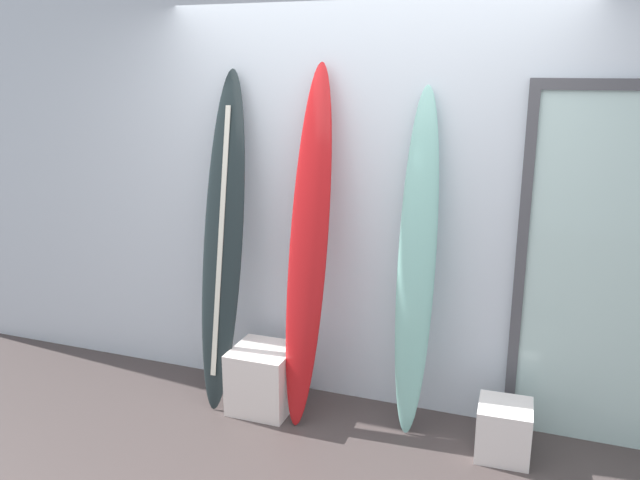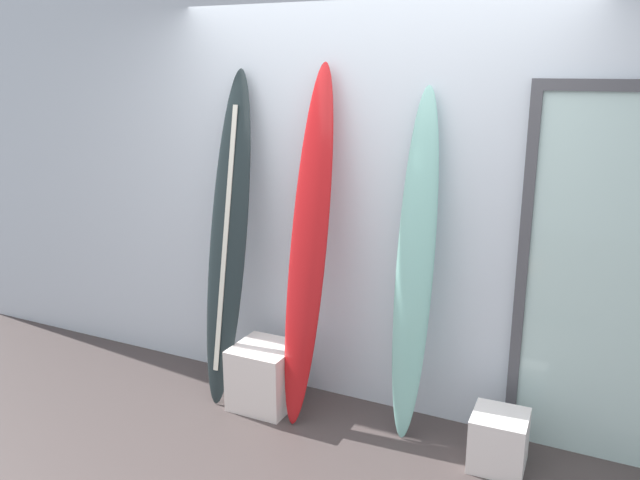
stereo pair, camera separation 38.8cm
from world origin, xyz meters
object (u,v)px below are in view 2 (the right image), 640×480
object	(u,v)px
surfboard_charcoal	(228,242)
display_block_left	(265,376)
surfboard_seafoam	(415,271)
glass_door	(633,278)
surfboard_crimson	(308,248)
display_block_center	(499,440)

from	to	relation	value
surfboard_charcoal	display_block_left	world-z (taller)	surfboard_charcoal
surfboard_seafoam	glass_door	xyz separation A→B (m)	(1.12, 0.17, 0.07)
display_block_left	surfboard_charcoal	bearing A→B (deg)	167.56
surfboard_crimson	glass_door	bearing A→B (deg)	8.22
display_block_center	glass_door	distance (m)	1.12
surfboard_crimson	glass_door	distance (m)	1.78
display_block_center	glass_door	size ratio (longest dim) A/B	0.15
display_block_left	display_block_center	bearing A→B (deg)	-0.65
display_block_left	glass_door	xyz separation A→B (m)	(2.05, 0.32, 0.87)
surfboard_seafoam	display_block_left	world-z (taller)	surfboard_seafoam
surfboard_seafoam	display_block_center	xyz separation A→B (m)	(0.57, -0.16, -0.85)
surfboard_charcoal	surfboard_crimson	size ratio (longest dim) A/B	0.98
surfboard_charcoal	surfboard_crimson	distance (m)	0.58
surfboard_seafoam	glass_door	world-z (taller)	glass_door
surfboard_charcoal	glass_door	world-z (taller)	surfboard_charcoal
glass_door	display_block_center	bearing A→B (deg)	-148.98
surfboard_seafoam	display_block_center	distance (m)	1.03
glass_door	display_block_left	bearing A→B (deg)	-171.23
surfboard_crimson	display_block_center	world-z (taller)	surfboard_crimson
surfboard_seafoam	glass_door	distance (m)	1.13
surfboard_charcoal	glass_door	xyz separation A→B (m)	(2.34, 0.25, 0.02)
surfboard_charcoal	display_block_center	world-z (taller)	surfboard_charcoal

